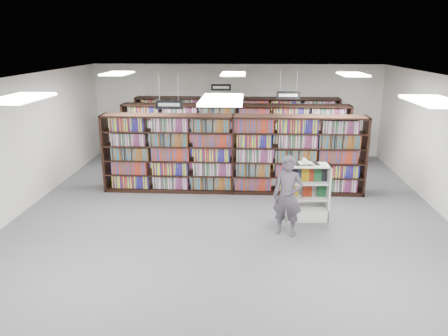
# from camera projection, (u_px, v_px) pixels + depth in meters

# --- Properties ---
(floor) EXTENTS (12.00, 12.00, 0.00)m
(floor) POSITION_uv_depth(u_px,v_px,m) (230.00, 220.00, 10.07)
(floor) COLOR #4A4B4F
(floor) RESTS_ON ground
(ceiling) EXTENTS (10.00, 12.00, 0.10)m
(ceiling) POSITION_uv_depth(u_px,v_px,m) (230.00, 79.00, 9.17)
(ceiling) COLOR silver
(ceiling) RESTS_ON wall_back
(wall_back) EXTENTS (10.00, 0.10, 3.20)m
(wall_back) POSITION_uv_depth(u_px,v_px,m) (237.00, 111.00, 15.37)
(wall_back) COLOR silver
(wall_back) RESTS_ON ground
(wall_front) EXTENTS (10.00, 0.10, 3.20)m
(wall_front) POSITION_uv_depth(u_px,v_px,m) (202.00, 320.00, 3.87)
(wall_front) COLOR silver
(wall_front) RESTS_ON ground
(wall_left) EXTENTS (0.10, 12.00, 3.20)m
(wall_left) POSITION_uv_depth(u_px,v_px,m) (10.00, 150.00, 9.88)
(wall_left) COLOR silver
(wall_left) RESTS_ON ground
(bookshelf_row_near) EXTENTS (7.00, 0.60, 2.10)m
(bookshelf_row_near) POSITION_uv_depth(u_px,v_px,m) (233.00, 154.00, 11.69)
(bookshelf_row_near) COLOR black
(bookshelf_row_near) RESTS_ON floor
(bookshelf_row_mid) EXTENTS (7.00, 0.60, 2.10)m
(bookshelf_row_mid) POSITION_uv_depth(u_px,v_px,m) (235.00, 138.00, 13.61)
(bookshelf_row_mid) COLOR black
(bookshelf_row_mid) RESTS_ON floor
(bookshelf_row_far) EXTENTS (7.00, 0.60, 2.10)m
(bookshelf_row_far) POSITION_uv_depth(u_px,v_px,m) (237.00, 128.00, 15.24)
(bookshelf_row_far) COLOR black
(bookshelf_row_far) RESTS_ON floor
(aisle_sign_left) EXTENTS (0.65, 0.02, 0.80)m
(aisle_sign_left) POSITION_uv_depth(u_px,v_px,m) (169.00, 104.00, 10.39)
(aisle_sign_left) COLOR #B2B2B7
(aisle_sign_left) RESTS_ON ceiling
(aisle_sign_right) EXTENTS (0.65, 0.02, 0.80)m
(aisle_sign_right) POSITION_uv_depth(u_px,v_px,m) (288.00, 94.00, 12.15)
(aisle_sign_right) COLOR #B2B2B7
(aisle_sign_right) RESTS_ON ceiling
(aisle_sign_center) EXTENTS (0.65, 0.02, 0.80)m
(aisle_sign_center) POSITION_uv_depth(u_px,v_px,m) (221.00, 87.00, 14.17)
(aisle_sign_center) COLOR #B2B2B7
(aisle_sign_center) RESTS_ON ceiling
(troffer_front_left) EXTENTS (0.60, 1.20, 0.04)m
(troffer_front_left) POSITION_uv_depth(u_px,v_px,m) (20.00, 98.00, 6.46)
(troffer_front_left) COLOR white
(troffer_front_left) RESTS_ON ceiling
(troffer_front_center) EXTENTS (0.60, 1.20, 0.04)m
(troffer_front_center) POSITION_uv_depth(u_px,v_px,m) (222.00, 100.00, 6.31)
(troffer_front_center) COLOR white
(troffer_front_center) RESTS_ON ceiling
(troffer_front_right) EXTENTS (0.60, 1.20, 0.04)m
(troffer_front_right) POSITION_uv_depth(u_px,v_px,m) (434.00, 101.00, 6.15)
(troffer_front_right) COLOR white
(troffer_front_right) RESTS_ON ceiling
(troffer_back_left) EXTENTS (0.60, 1.20, 0.04)m
(troffer_back_left) POSITION_uv_depth(u_px,v_px,m) (117.00, 73.00, 11.25)
(troffer_back_left) COLOR white
(troffer_back_left) RESTS_ON ceiling
(troffer_back_center) EXTENTS (0.60, 1.20, 0.04)m
(troffer_back_center) POSITION_uv_depth(u_px,v_px,m) (233.00, 74.00, 11.10)
(troffer_back_center) COLOR white
(troffer_back_center) RESTS_ON ceiling
(troffer_back_right) EXTENTS (0.60, 1.20, 0.04)m
(troffer_back_right) POSITION_uv_depth(u_px,v_px,m) (353.00, 74.00, 10.94)
(troffer_back_right) COLOR white
(troffer_back_right) RESTS_ON ceiling
(endcap_display) EXTENTS (0.96, 0.52, 1.31)m
(endcap_display) POSITION_uv_depth(u_px,v_px,m) (307.00, 200.00, 10.04)
(endcap_display) COLOR silver
(endcap_display) RESTS_ON floor
(open_book) EXTENTS (0.59, 0.39, 0.12)m
(open_book) POSITION_uv_depth(u_px,v_px,m) (306.00, 162.00, 9.80)
(open_book) COLOR black
(open_book) RESTS_ON endcap_display
(shopper) EXTENTS (0.72, 0.57, 1.72)m
(shopper) POSITION_uv_depth(u_px,v_px,m) (288.00, 196.00, 9.09)
(shopper) COLOR #4D4751
(shopper) RESTS_ON floor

